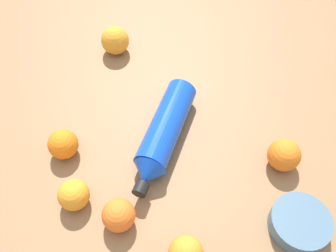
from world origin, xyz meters
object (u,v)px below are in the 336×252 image
object	(u,v)px
orange_4	(63,144)
orange_5	(115,41)
water_bottle	(165,134)
orange_2	(119,215)
ceramic_bowl	(300,223)
orange_3	(284,155)
orange_0	(74,195)

from	to	relation	value
orange_4	orange_5	distance (m)	0.34
water_bottle	orange_4	xyz separation A→B (m)	(0.19, -0.11, -0.00)
orange_2	ceramic_bowl	distance (m)	0.35
orange_3	orange_5	world-z (taller)	orange_5
orange_0	ceramic_bowl	distance (m)	0.44
water_bottle	orange_5	bearing A→B (deg)	-136.46
orange_0	orange_3	world-z (taller)	orange_3
water_bottle	orange_0	size ratio (longest dim) A/B	4.19
orange_3	orange_5	bearing A→B (deg)	-78.85
orange_2	orange_4	world-z (taller)	same
water_bottle	orange_3	world-z (taller)	same
orange_0	water_bottle	bearing A→B (deg)	-177.33
water_bottle	orange_0	distance (m)	0.23
orange_0	orange_2	world-z (taller)	orange_2
water_bottle	orange_2	size ratio (longest dim) A/B	4.08
water_bottle	orange_0	xyz separation A→B (m)	(0.23, 0.01, -0.00)
water_bottle	orange_3	xyz separation A→B (m)	(-0.17, 0.19, -0.00)
orange_0	orange_4	distance (m)	0.13
orange_0	orange_3	size ratio (longest dim) A/B	0.90
orange_4	ceramic_bowl	size ratio (longest dim) A/B	0.57
orange_5	orange_2	bearing A→B (deg)	59.43
orange_0	ceramic_bowl	xyz separation A→B (m)	(-0.32, 0.30, -0.01)
orange_2	orange_4	bearing A→B (deg)	-86.45
orange_0	orange_4	size ratio (longest dim) A/B	0.96
water_bottle	orange_2	world-z (taller)	water_bottle
orange_5	ceramic_bowl	xyz separation A→B (m)	(-0.02, 0.64, -0.02)
orange_3	orange_2	bearing A→B (deg)	-15.02
orange_3	water_bottle	bearing A→B (deg)	-48.44
water_bottle	orange_0	world-z (taller)	water_bottle
orange_0	ceramic_bowl	size ratio (longest dim) A/B	0.55
orange_0	orange_3	xyz separation A→B (m)	(-0.40, 0.18, 0.00)
orange_2	orange_3	world-z (taller)	orange_3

